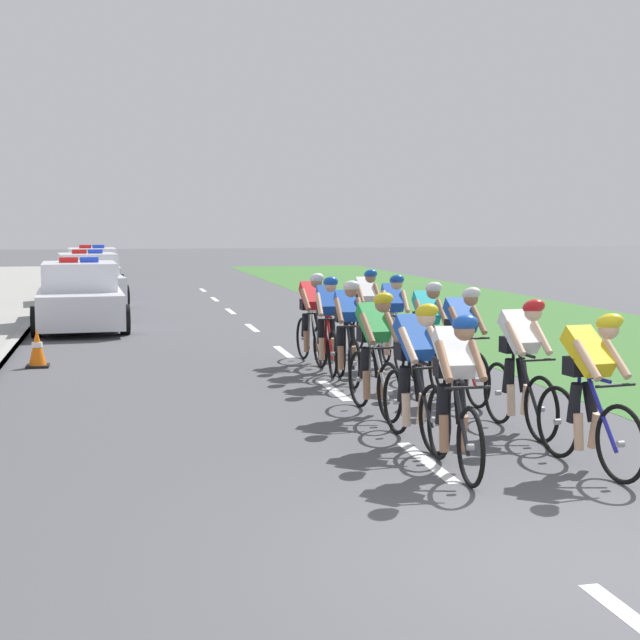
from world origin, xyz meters
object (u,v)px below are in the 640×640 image
Objects in this scene: cyclist_third at (416,371)px; cyclist_eleventh at (312,317)px; police_car_nearest at (80,298)px; cyclist_tenth at (393,319)px; cyclist_fourth at (521,364)px; cyclist_ninth at (328,323)px; cyclist_twelfth at (366,310)px; traffic_cone_near at (37,348)px; cyclist_sixth at (462,342)px; cyclist_seventh at (347,330)px; cyclist_eighth at (427,332)px; cyclist_lead at (455,390)px; cyclist_fifth at (375,351)px; police_car_second at (88,281)px; police_car_third at (92,271)px; cyclist_second at (590,389)px.

cyclist_third is 1.00× the size of cyclist_eleventh.
cyclist_tenth is at bearing -52.76° from police_car_nearest.
cyclist_fourth is 4.73m from cyclist_ninth.
cyclist_twelfth reaches higher than traffic_cone_near.
cyclist_sixth is 1.00× the size of cyclist_tenth.
cyclist_ninth is (-0.06, 1.01, 0.00)m from cyclist_seventh.
cyclist_sixth and cyclist_eleventh have the same top height.
cyclist_fourth is 1.00× the size of cyclist_tenth.
cyclist_seventh and cyclist_ninth have the same top height.
traffic_cone_near is at bearing 151.07° from cyclist_eighth.
cyclist_eleventh is at bearing 114.38° from cyclist_eighth.
cyclist_lead is at bearing -90.88° from cyclist_eleventh.
cyclist_fifth and cyclist_eleventh have the same top height.
cyclist_fifth is 1.49m from cyclist_sixth.
cyclist_sixth is 0.38× the size of police_car_second.
cyclist_third is 5.81m from cyclist_eleventh.
cyclist_fourth is 3.74m from cyclist_seventh.
police_car_third is (-5.21, 21.57, -0.11)m from cyclist_sixth.
cyclist_sixth is 2.98m from cyclist_tenth.
cyclist_second is 1.00× the size of cyclist_third.
cyclist_second is 7.25m from cyclist_eleventh.
police_car_second reaches higher than cyclist_second.
police_car_third reaches higher than cyclist_ninth.
cyclist_fifth is 1.00× the size of cyclist_tenth.
police_car_second reaches higher than cyclist_eleventh.
cyclist_fourth is at bearing 11.14° from cyclist_third.
cyclist_sixth is (1.34, 3.31, 0.00)m from cyclist_lead.
police_car_nearest is 6.99× the size of traffic_cone_near.
traffic_cone_near is (-4.50, 1.53, -0.48)m from cyclist_ninth.
cyclist_lead is 1.00× the size of cyclist_twelfth.
cyclist_fifth is at bearing -95.77° from cyclist_seventh.
cyclist_second is 1.86m from cyclist_third.
police_car_nearest reaches higher than cyclist_eleventh.
police_car_third is at bearing 102.42° from cyclist_fourth.
cyclist_second is at bearing -91.02° from cyclist_fourth.
cyclist_seventh is (-1.06, 5.18, 0.00)m from cyclist_second.
cyclist_seventh is 1.00× the size of cyclist_twelfth.
cyclist_eighth is at bearing -70.90° from police_car_second.
police_car_third is (-4.02, 18.88, -0.11)m from cyclist_ninth.
cyclist_tenth is 1.00× the size of cyclist_twelfth.
cyclist_eleventh is at bearing 89.12° from cyclist_lead.
cyclist_third is at bearing -93.26° from cyclist_seventh.
cyclist_twelfth is 0.38× the size of police_car_second.
cyclist_seventh is (-1.13, 1.67, 0.00)m from cyclist_sixth.
cyclist_third is 1.00× the size of cyclist_ninth.
traffic_cone_near is (-5.69, 4.22, -0.48)m from cyclist_sixth.
cyclist_fourth is at bearing -47.26° from traffic_cone_near.
cyclist_third is at bearing -110.94° from cyclist_eighth.
cyclist_fourth is 18.54m from police_car_second.
cyclist_eighth and cyclist_eleventh have the same top height.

